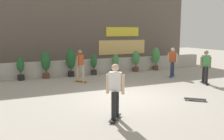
{
  "coord_description": "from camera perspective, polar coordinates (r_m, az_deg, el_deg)",
  "views": [
    {
      "loc": [
        -4.7,
        -8.76,
        2.63
      ],
      "look_at": [
        0.0,
        1.5,
        0.9
      ],
      "focal_mm": 40.52,
      "sensor_mm": 36.0,
      "label": 1
    }
  ],
  "objects": [
    {
      "name": "planter_wall",
      "position": [
        15.65,
        -6.88,
        0.64
      ],
      "size": [
        18.0,
        0.4,
        0.9
      ],
      "primitive_type": "cube",
      "color": "#B2ADA3",
      "rests_on": "ground"
    },
    {
      "name": "potted_plant_1",
      "position": [
        14.49,
        -19.94,
        0.44
      ],
      "size": [
        0.39,
        0.39,
        1.25
      ],
      "color": "black",
      "rests_on": "ground"
    },
    {
      "name": "skater_far_left",
      "position": [
        7.47,
        0.73,
        -4.36
      ],
      "size": [
        0.66,
        0.74,
        1.7
      ],
      "color": "black",
      "rests_on": "ground"
    },
    {
      "name": "potted_plant_4",
      "position": [
        15.4,
        -4.13,
        1.45
      ],
      "size": [
        0.4,
        0.4,
        1.26
      ],
      "color": "#2D2823",
      "rests_on": "ground"
    },
    {
      "name": "potted_plant_7",
      "position": [
        17.46,
        9.86,
        2.92
      ],
      "size": [
        0.54,
        0.54,
        1.55
      ],
      "color": "brown",
      "rests_on": "ground"
    },
    {
      "name": "skater_mid_plaza",
      "position": [
        13.22,
        -7.2,
        1.31
      ],
      "size": [
        0.61,
        0.78,
        1.7
      ],
      "color": "#BF8C26",
      "rests_on": "ground"
    },
    {
      "name": "potted_plant_2",
      "position": [
        14.63,
        -14.73,
        1.56
      ],
      "size": [
        0.52,
        0.52,
        1.51
      ],
      "color": "brown",
      "rests_on": "ground"
    },
    {
      "name": "building_backdrop",
      "position": [
        19.35,
        -10.7,
        10.4
      ],
      "size": [
        20.0,
        2.08,
        6.5
      ],
      "color": "#60564C",
      "rests_on": "ground"
    },
    {
      "name": "potted_plant_6",
      "position": [
        16.64,
        5.43,
        2.35
      ],
      "size": [
        0.46,
        0.46,
        1.39
      ],
      "color": "brown",
      "rests_on": "ground"
    },
    {
      "name": "skater_by_wall_left",
      "position": [
        15.04,
        13.5,
        2.02
      ],
      "size": [
        0.74,
        0.66,
        1.7
      ],
      "color": "#266699",
      "rests_on": "ground"
    },
    {
      "name": "ground_plane",
      "position": [
        10.29,
        3.5,
        -6.12
      ],
      "size": [
        48.0,
        48.0,
        0.0
      ],
      "primitive_type": "plane",
      "color": "#A8A093"
    },
    {
      "name": "potted_plant_3",
      "position": [
        14.93,
        -9.27,
        2.15
      ],
      "size": [
        0.57,
        0.57,
        1.62
      ],
      "color": "black",
      "rests_on": "ground"
    },
    {
      "name": "skater_foreground",
      "position": [
        13.5,
        20.36,
        0.98
      ],
      "size": [
        0.53,
        0.82,
        1.7
      ],
      "color": "black",
      "rests_on": "ground"
    },
    {
      "name": "potted_plant_5",
      "position": [
        15.98,
        0.85,
        1.58
      ],
      "size": [
        0.37,
        0.37,
        1.21
      ],
      "color": "black",
      "rests_on": "ground"
    },
    {
      "name": "skateboard_near_camera",
      "position": [
        10.25,
        18.22,
        -6.25
      ],
      "size": [
        0.73,
        0.69,
        0.08
      ],
      "color": "black",
      "rests_on": "ground"
    }
  ]
}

